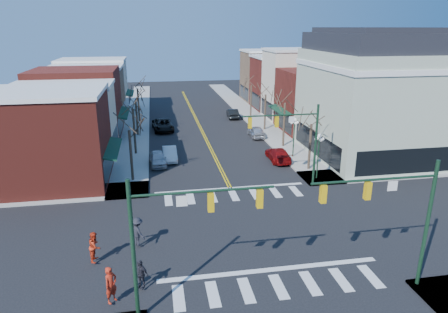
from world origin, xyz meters
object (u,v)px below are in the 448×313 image
pedestrian_dark_b (138,232)px  victorian_corner (374,94)px  lamppost_midblock (294,131)px  car_right_mid (256,131)px  car_left_mid (170,154)px  pedestrian_dark_a (141,274)px  car_left_near (158,158)px  car_left_far (163,125)px  lamppost_corner (319,149)px  pedestrian_red_b (95,246)px  car_right_far (233,113)px  car_right_near (278,154)px  pedestrian_red_a (111,285)px

pedestrian_dark_b → victorian_corner: bearing=-94.2°
lamppost_midblock → car_right_mid: 9.29m
car_left_mid → pedestrian_dark_a: pedestrian_dark_a is taller
car_left_mid → car_left_near: bearing=-132.8°
car_left_far → car_right_mid: size_ratio=1.31×
lamppost_corner → pedestrian_red_b: bearing=-149.9°
car_right_mid → car_right_far: bearing=-84.7°
lamppost_midblock → car_right_near: lamppost_midblock is taller
lamppost_corner → car_right_far: lamppost_corner is taller
victorian_corner → pedestrian_dark_a: victorian_corner is taller
pedestrian_dark_a → car_left_mid: bearing=118.7°
car_left_near → pedestrian_red_a: bearing=-101.3°
victorian_corner → lamppost_midblock: size_ratio=3.29×
car_left_near → car_right_near: bearing=-8.0°
car_right_near → pedestrian_red_b: size_ratio=2.53×
car_right_near → car_left_near: bearing=-2.2°
victorian_corner → car_left_mid: (-21.30, 2.03, -5.99)m
victorian_corner → lamppost_midblock: victorian_corner is taller
car_right_mid → pedestrian_dark_a: pedestrian_dark_a is taller
car_right_near → pedestrian_dark_a: pedestrian_dark_a is taller
victorian_corner → car_right_far: 24.11m
lamppost_corner → car_left_mid: lamppost_corner is taller
car_left_mid → pedestrian_dark_b: size_ratio=2.14×
car_right_near → victorian_corner: bearing=-177.2°
pedestrian_dark_a → pedestrian_dark_b: size_ratio=0.86×
car_left_far → pedestrian_red_a: (-3.56, -35.32, 0.38)m
car_right_near → car_left_mid: bearing=-9.8°
car_left_near → lamppost_midblock: bearing=-4.6°
car_right_near → pedestrian_red_a: size_ratio=2.37×
car_right_near → car_right_mid: (0.07, 9.55, 0.03)m
car_left_far → car_right_near: bearing=-57.6°
pedestrian_dark_b → car_left_mid: bearing=-45.7°
pedestrian_red_a → victorian_corner: bearing=-9.9°
car_left_near → lamppost_corner: bearing=-29.1°
lamppost_corner → car_left_far: 24.76m
victorian_corner → pedestrian_red_a: (-25.22, -20.59, -5.52)m
lamppost_corner → pedestrian_red_b: size_ratio=2.34×
car_left_mid → pedestrian_dark_b: bearing=-100.0°
car_left_mid → lamppost_midblock: bearing=-7.6°
car_right_near → pedestrian_red_b: (-16.33, -16.34, 0.40)m
car_left_mid → car_left_far: bearing=90.8°
pedestrian_red_a → pedestrian_dark_b: pedestrian_red_a is taller
car_right_mid → lamppost_corner: bearing=98.0°
pedestrian_red_a → pedestrian_dark_b: (1.15, 5.35, -0.04)m
lamppost_midblock → car_right_far: bearing=97.3°
lamppost_corner → lamppost_midblock: size_ratio=1.00×
car_left_mid → car_left_far: 12.71m
lamppost_corner → car_left_mid: 15.45m
victorian_corner → car_left_far: victorian_corner is taller
car_left_mid → victorian_corner: bearing=-6.3°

